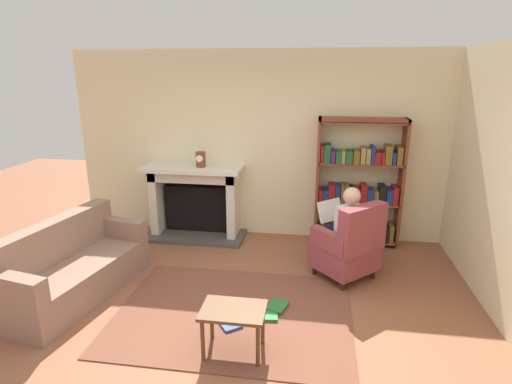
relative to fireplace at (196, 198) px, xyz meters
The scene contains 12 objects.
ground 2.56m from the fireplace, 67.00° to the right, with size 14.00×14.00×0.00m, color brown.
back_wall 1.27m from the fireplace, 14.38° to the left, with size 5.60×0.10×2.70m, color beige.
side_wall_right 3.85m from the fireplace, 16.15° to the right, with size 0.10×5.20×2.70m, color beige.
area_rug 2.30m from the fireplace, 63.98° to the right, with size 2.40×1.80×0.01m, color brown.
fireplace is the anchor object (origin of this frame).
mantel_clock 0.64m from the fireplace, 37.72° to the right, with size 0.14×0.14×0.22m.
bookshelf 2.37m from the fireplace, ahead, with size 1.18×0.32×1.80m.
armchair_reading 2.44m from the fireplace, 26.07° to the right, with size 0.89×0.89×0.97m.
seated_reader 2.33m from the fireplace, 25.03° to the right, with size 0.58×0.59×1.14m.
sofa_floral 2.09m from the fireplace, 114.10° to the right, with size 1.03×1.81×0.85m.
side_table 2.82m from the fireplace, 67.01° to the right, with size 0.56×0.39×0.44m.
scattered_books 2.44m from the fireplace, 57.93° to the right, with size 0.71×0.65×0.04m.
Camera 1 is at (0.77, -3.32, 2.42)m, focal length 28.70 mm.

